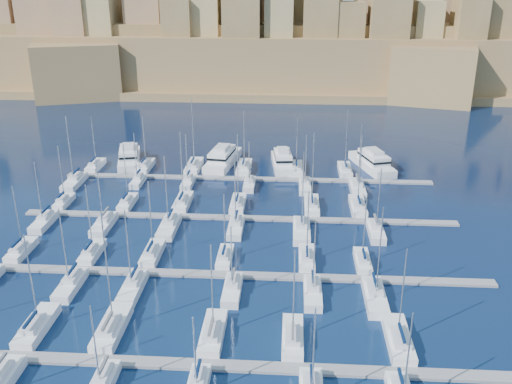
# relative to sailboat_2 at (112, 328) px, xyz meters

# --- Properties ---
(ground) EXTENTS (600.00, 600.00, 0.00)m
(ground) POSITION_rel_sailboat_2_xyz_m (13.31, 27.95, -0.78)
(ground) COLOR #040B32
(ground) RESTS_ON ground
(pontoon_near) EXTENTS (84.00, 2.00, 0.40)m
(pontoon_near) POSITION_rel_sailboat_2_xyz_m (13.31, -6.05, -0.58)
(pontoon_near) COLOR slate
(pontoon_near) RESTS_ON ground
(pontoon_mid_near) EXTENTS (84.00, 2.00, 0.40)m
(pontoon_mid_near) POSITION_rel_sailboat_2_xyz_m (13.31, 15.95, -0.58)
(pontoon_mid_near) COLOR slate
(pontoon_mid_near) RESTS_ON ground
(pontoon_mid_far) EXTENTS (84.00, 2.00, 0.40)m
(pontoon_mid_far) POSITION_rel_sailboat_2_xyz_m (13.31, 37.95, -0.58)
(pontoon_mid_far) COLOR slate
(pontoon_mid_far) RESTS_ON ground
(pontoon_far) EXTENTS (84.00, 2.00, 0.40)m
(pontoon_far) POSITION_rel_sailboat_2_xyz_m (13.31, 59.95, -0.58)
(pontoon_far) COLOR slate
(pontoon_far) RESTS_ON ground
(sailboat_1) EXTENTS (2.91, 9.69, 14.39)m
(sailboat_1) POSITION_rel_sailboat_2_xyz_m (-10.17, -0.32, -0.03)
(sailboat_1) COLOR white
(sailboat_1) RESTS_ON ground
(sailboat_2) EXTENTS (3.10, 10.34, 17.62)m
(sailboat_2) POSITION_rel_sailboat_2_xyz_m (0.00, 0.00, 0.00)
(sailboat_2) COLOR white
(sailboat_2) RESTS_ON ground
(sailboat_3) EXTENTS (2.88, 9.60, 13.76)m
(sailboat_3) POSITION_rel_sailboat_2_xyz_m (13.61, -0.36, -0.04)
(sailboat_3) COLOR white
(sailboat_3) RESTS_ON ground
(sailboat_4) EXTENTS (2.74, 9.13, 13.47)m
(sailboat_4) POSITION_rel_sailboat_2_xyz_m (24.08, -0.59, -0.04)
(sailboat_4) COLOR white
(sailboat_4) RESTS_ON ground
(sailboat_5) EXTENTS (3.01, 10.04, 13.86)m
(sailboat_5) POSITION_rel_sailboat_2_xyz_m (37.74, -0.15, -0.03)
(sailboat_5) COLOR white
(sailboat_5) RESTS_ON ground
(sailboat_12) EXTENTS (2.53, 8.44, 12.51)m
(sailboat_12) POSITION_rel_sailboat_2_xyz_m (-22.12, 21.07, -0.06)
(sailboat_12) COLOR white
(sailboat_12) RESTS_ON ground
(sailboat_13) EXTENTS (2.49, 8.30, 13.04)m
(sailboat_13) POSITION_rel_sailboat_2_xyz_m (-9.81, 21.00, -0.05)
(sailboat_13) COLOR white
(sailboat_13) RESTS_ON ground
(sailboat_14) EXTENTS (2.69, 8.98, 13.74)m
(sailboat_14) POSITION_rel_sailboat_2_xyz_m (0.45, 21.33, -0.04)
(sailboat_14) COLOR white
(sailboat_14) RESTS_ON ground
(sailboat_15) EXTENTS (2.34, 7.80, 12.16)m
(sailboat_15) POSITION_rel_sailboat_2_xyz_m (12.75, 20.75, -0.07)
(sailboat_15) COLOR white
(sailboat_15) RESTS_ON ground
(sailboat_16) EXTENTS (2.60, 8.68, 12.69)m
(sailboat_16) POSITION_rel_sailboat_2_xyz_m (26.29, 21.18, -0.06)
(sailboat_16) COLOR white
(sailboat_16) RESTS_ON ground
(sailboat_17) EXTENTS (2.40, 8.00, 11.83)m
(sailboat_17) POSITION_rel_sailboat_2_xyz_m (35.40, 20.85, -0.07)
(sailboat_17) COLOR white
(sailboat_17) RESTS_ON ground
(sailboat_19) EXTENTS (2.66, 8.88, 13.74)m
(sailboat_19) POSITION_rel_sailboat_2_xyz_m (-9.59, 10.63, -0.04)
(sailboat_19) COLOR white
(sailboat_19) RESTS_ON ground
(sailboat_20) EXTENTS (2.76, 9.20, 13.90)m
(sailboat_20) POSITION_rel_sailboat_2_xyz_m (0.02, 10.47, -0.04)
(sailboat_20) COLOR white
(sailboat_20) RESTS_ON ground
(sailboat_21) EXTENTS (2.56, 8.54, 11.68)m
(sailboat_21) POSITION_rel_sailboat_2_xyz_m (15.04, 10.79, -0.07)
(sailboat_21) COLOR white
(sailboat_21) RESTS_ON ground
(sailboat_22) EXTENTS (2.62, 8.73, 12.92)m
(sailboat_22) POSITION_rel_sailboat_2_xyz_m (26.98, 10.70, -0.05)
(sailboat_22) COLOR white
(sailboat_22) RESTS_ON ground
(sailboat_23) EXTENTS (2.97, 9.91, 15.49)m
(sailboat_23) POSITION_rel_sailboat_2_xyz_m (36.03, 10.12, -0.02)
(sailboat_23) COLOR white
(sailboat_23) RESTS_ON ground
(sailboat_24) EXTENTS (2.21, 7.37, 12.81)m
(sailboat_24) POSITION_rel_sailboat_2_xyz_m (-22.97, 42.54, -0.06)
(sailboat_24) COLOR white
(sailboat_24) RESTS_ON ground
(sailboat_25) EXTENTS (2.45, 8.15, 13.24)m
(sailboat_25) POSITION_rel_sailboat_2_xyz_m (-9.84, 42.92, -0.05)
(sailboat_25) COLOR white
(sailboat_25) RESTS_ON ground
(sailboat_26) EXTENTS (2.92, 9.72, 15.74)m
(sailboat_26) POSITION_rel_sailboat_2_xyz_m (1.44, 43.70, -0.02)
(sailboat_26) COLOR white
(sailboat_26) RESTS_ON ground
(sailboat_27) EXTENTS (2.80, 9.34, 15.58)m
(sailboat_27) POSITION_rel_sailboat_2_xyz_m (12.78, 43.51, -0.02)
(sailboat_27) COLOR white
(sailboat_27) RESTS_ON ground
(sailboat_28) EXTENTS (2.92, 9.73, 16.08)m
(sailboat_28) POSITION_rel_sailboat_2_xyz_m (27.71, 43.70, -0.02)
(sailboat_28) COLOR white
(sailboat_28) RESTS_ON ground
(sailboat_29) EXTENTS (2.97, 9.91, 15.67)m
(sailboat_29) POSITION_rel_sailboat_2_xyz_m (36.94, 43.79, -0.02)
(sailboat_29) COLOR white
(sailboat_29) RESTS_ON ground
(sailboat_30) EXTENTS (2.61, 8.71, 13.07)m
(sailboat_30) POSITION_rel_sailboat_2_xyz_m (-23.00, 32.71, -0.05)
(sailboat_30) COLOR white
(sailboat_30) RESTS_ON ground
(sailboat_31) EXTENTS (2.82, 9.38, 13.87)m
(sailboat_31) POSITION_rel_sailboat_2_xyz_m (-11.35, 32.38, -0.04)
(sailboat_31) COLOR white
(sailboat_31) RESTS_ON ground
(sailboat_32) EXTENTS (3.02, 10.08, 14.96)m
(sailboat_32) POSITION_rel_sailboat_2_xyz_m (1.05, 32.04, -0.02)
(sailboat_32) COLOR white
(sailboat_32) RESTS_ON ground
(sailboat_33) EXTENTS (2.68, 8.92, 15.19)m
(sailboat_33) POSITION_rel_sailboat_2_xyz_m (13.44, 32.60, -0.03)
(sailboat_33) COLOR white
(sailboat_33) RESTS_ON ground
(sailboat_34) EXTENTS (3.07, 10.23, 16.25)m
(sailboat_34) POSITION_rel_sailboat_2_xyz_m (25.55, 31.96, -0.01)
(sailboat_34) COLOR white
(sailboat_34) RESTS_ON ground
(sailboat_35) EXTENTS (2.68, 8.94, 13.35)m
(sailboat_35) POSITION_rel_sailboat_2_xyz_m (39.06, 32.59, -0.05)
(sailboat_35) COLOR white
(sailboat_35) RESTS_ON ground
(sailboat_36) EXTENTS (2.61, 8.69, 13.01)m
(sailboat_36) POSITION_rel_sailboat_2_xyz_m (-23.92, 65.19, -0.05)
(sailboat_36) COLOR white
(sailboat_36) RESTS_ON ground
(sailboat_37) EXTENTS (2.81, 9.37, 13.28)m
(sailboat_37) POSITION_rel_sailboat_2_xyz_m (-11.75, 65.52, -0.04)
(sailboat_37) COLOR white
(sailboat_37) RESTS_ON ground
(sailboat_38) EXTENTS (3.20, 10.66, 17.43)m
(sailboat_38) POSITION_rel_sailboat_2_xyz_m (-0.03, 66.16, 0.00)
(sailboat_38) COLOR white
(sailboat_38) RESTS_ON ground
(sailboat_39) EXTENTS (3.14, 10.45, 14.77)m
(sailboat_39) POSITION_rel_sailboat_2_xyz_m (12.12, 66.06, -0.02)
(sailboat_39) COLOR white
(sailboat_39) RESTS_ON ground
(sailboat_40) EXTENTS (3.01, 10.04, 13.55)m
(sailboat_40) POSITION_rel_sailboat_2_xyz_m (24.61, 65.85, -0.03)
(sailboat_40) COLOR white
(sailboat_40) RESTS_ON ground
(sailboat_41) EXTENTS (2.93, 9.77, 15.47)m
(sailboat_41) POSITION_rel_sailboat_2_xyz_m (36.10, 65.72, -0.02)
(sailboat_41) COLOR white
(sailboat_41) RESTS_ON ground
(sailboat_42) EXTENTS (3.00, 10.01, 16.21)m
(sailboat_42) POSITION_rel_sailboat_2_xyz_m (-24.96, 54.07, -0.01)
(sailboat_42) COLOR white
(sailboat_42) RESTS_ON ground
(sailboat_43) EXTENTS (2.19, 7.29, 12.28)m
(sailboat_43) POSITION_rel_sailboat_2_xyz_m (-10.90, 55.40, -0.07)
(sailboat_43) COLOR white
(sailboat_43) RESTS_ON ground
(sailboat_44) EXTENTS (2.30, 7.68, 12.38)m
(sailboat_44) POSITION_rel_sailboat_2_xyz_m (0.49, 55.22, -0.06)
(sailboat_44) COLOR white
(sailboat_44) RESTS_ON ground
(sailboat_45) EXTENTS (2.38, 7.93, 10.90)m
(sailboat_45) POSITION_rel_sailboat_2_xyz_m (14.24, 55.09, -0.08)
(sailboat_45) COLOR white
(sailboat_45) RESTS_ON ground
(sailboat_46) EXTENTS (2.57, 8.57, 12.78)m
(sailboat_46) POSITION_rel_sailboat_2_xyz_m (26.50, 54.78, -0.06)
(sailboat_46) COLOR white
(sailboat_46) RESTS_ON ground
(sailboat_47) EXTENTS (3.01, 10.04, 15.50)m
(sailboat_47) POSITION_rel_sailboat_2_xyz_m (37.85, 54.06, -0.02)
(sailboat_47) COLOR white
(sailboat_47) RESTS_ON ground
(motor_yacht_a) EXTENTS (8.80, 17.36, 5.25)m
(motor_yacht_a) POSITION_rel_sailboat_2_xyz_m (-16.75, 69.46, 0.94)
(motor_yacht_a) COLOR white
(motor_yacht_a) RESTS_ON ground
(motor_yacht_b) EXTENTS (7.97, 18.53, 5.25)m
(motor_yacht_b) POSITION_rel_sailboat_2_xyz_m (6.48, 70.07, 0.94)
(motor_yacht_b) COLOR white
(motor_yacht_b) RESTS_ON ground
(motor_yacht_c) EXTENTS (6.12, 15.45, 5.25)m
(motor_yacht_c) POSITION_rel_sailboat_2_xyz_m (21.29, 68.69, 0.94)
(motor_yacht_c) COLOR white
(motor_yacht_c) RESTS_ON ground
(motor_yacht_d) EXTENTS (9.99, 17.74, 5.25)m
(motor_yacht_d) POSITION_rel_sailboat_2_xyz_m (43.01, 69.63, 0.94)
(motor_yacht_d) COLOR white
(motor_yacht_d) RESTS_ON ground
(fortified_city) EXTENTS (460.00, 108.95, 59.52)m
(fortified_city) POSITION_rel_sailboat_2_xyz_m (13.12, 183.22, 13.96)
(fortified_city) COLOR brown
(fortified_city) RESTS_ON ground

